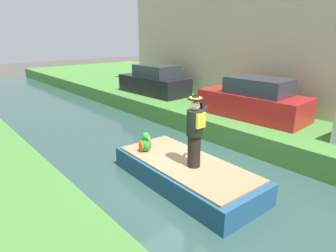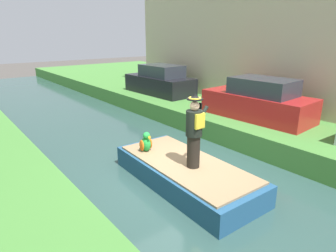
% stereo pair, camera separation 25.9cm
% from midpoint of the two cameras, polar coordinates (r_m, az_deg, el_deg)
% --- Properties ---
extents(ground_plane, '(80.00, 80.00, 0.00)m').
position_cam_midpoint_polar(ground_plane, '(7.89, 2.15, -11.61)').
color(ground_plane, '#4C4742').
extents(canal_water, '(5.58, 48.00, 0.10)m').
position_cam_midpoint_polar(canal_water, '(7.87, 2.15, -11.30)').
color(canal_water, '#2D4C47').
rests_on(canal_water, ground).
extents(grass_bank_far, '(11.66, 48.00, 0.86)m').
position_cam_midpoint_polar(grass_bank_far, '(14.66, 27.69, 2.08)').
color(grass_bank_far, '#478438').
rests_on(grass_bank_far, ground).
extents(boat, '(1.97, 4.27, 0.61)m').
position_cam_midpoint_polar(boat, '(7.66, 2.53, -9.18)').
color(boat, '#23517A').
rests_on(boat, canal_water).
extents(person_pirate, '(0.61, 0.42, 1.85)m').
position_cam_midpoint_polar(person_pirate, '(6.96, 4.28, -1.02)').
color(person_pirate, black).
rests_on(person_pirate, boat).
extents(parrot_plush, '(0.36, 0.34, 0.57)m').
position_cam_midpoint_polar(parrot_plush, '(8.11, -5.43, -3.39)').
color(parrot_plush, green).
rests_on(parrot_plush, boat).
extents(parked_car_red, '(1.88, 4.07, 1.50)m').
position_cam_midpoint_polar(parked_car_red, '(11.29, 15.95, 4.84)').
color(parked_car_red, red).
rests_on(parked_car_red, grass_bank_far).
extents(parked_car_dark, '(1.83, 4.05, 1.50)m').
position_cam_midpoint_polar(parked_car_dark, '(15.36, -3.22, 8.75)').
color(parked_car_dark, black).
rests_on(parked_car_dark, grass_bank_far).
extents(building_row, '(7.63, 16.80, 7.25)m').
position_cam_midpoint_polar(building_row, '(16.21, 24.68, 18.37)').
color(building_row, '#BCA88E').
rests_on(building_row, grass_bank_far).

